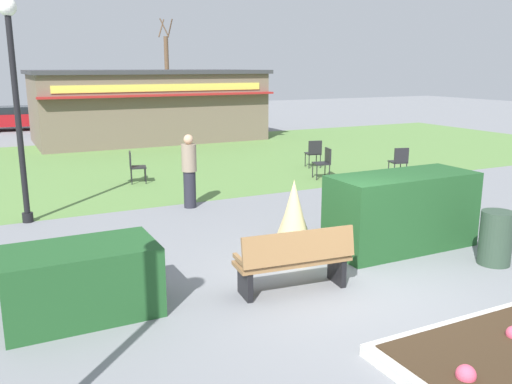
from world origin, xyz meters
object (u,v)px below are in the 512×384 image
at_px(lamppost_mid, 15,86).
at_px(parked_car_center_slot, 114,114).
at_px(cafe_chair_west, 314,152).
at_px(parked_car_west_slot, 16,117).
at_px(cafe_chair_east, 134,165).
at_px(person_strolling, 189,171).
at_px(cafe_chair_north, 399,160).
at_px(parked_car_east_slot, 196,111).
at_px(cafe_chair_center, 324,161).
at_px(trash_bin, 496,238).
at_px(food_kiosk, 148,105).
at_px(park_bench, 295,260).
at_px(tree_left_bg, 167,74).

relative_size(lamppost_mid, parked_car_center_slot, 1.04).
distance_m(cafe_chair_west, parked_car_west_slot, 17.65).
xyz_separation_m(lamppost_mid, cafe_chair_east, (3.00, 2.82, -2.28)).
xyz_separation_m(lamppost_mid, person_strolling, (3.46, -0.38, -1.94)).
bearing_deg(person_strolling, cafe_chair_north, 37.40).
bearing_deg(parked_car_west_slot, parked_car_east_slot, 0.00).
bearing_deg(cafe_chair_north, parked_car_center_slot, 103.11).
relative_size(lamppost_mid, cafe_chair_center, 5.04).
xyz_separation_m(trash_bin, food_kiosk, (-0.73, 17.79, 1.08)).
distance_m(cafe_chair_center, parked_car_center_slot, 17.54).
bearing_deg(cafe_chair_center, trash_bin, -101.11).
height_order(park_bench, cafe_chair_west, park_bench).
relative_size(cafe_chair_west, tree_left_bg, 0.15).
xyz_separation_m(cafe_chair_west, cafe_chair_north, (1.37, -2.45, 0.00)).
relative_size(trash_bin, parked_car_center_slot, 0.21).
bearing_deg(tree_left_bg, cafe_chair_west, -94.27).
distance_m(trash_bin, cafe_chair_center, 7.24).
bearing_deg(cafe_chair_west, cafe_chair_center, -112.72).
height_order(park_bench, parked_car_west_slot, parked_car_west_slot).
bearing_deg(cafe_chair_west, cafe_chair_north, -60.70).
relative_size(lamppost_mid, cafe_chair_east, 5.04).
relative_size(cafe_chair_north, parked_car_east_slot, 0.21).
bearing_deg(trash_bin, parked_car_west_slot, 103.21).
xyz_separation_m(trash_bin, cafe_chair_west, (2.06, 8.69, 0.08)).
bearing_deg(parked_car_west_slot, park_bench, -84.67).
xyz_separation_m(lamppost_mid, food_kiosk, (5.93, 11.68, -1.28)).
bearing_deg(cafe_chair_west, park_bench, -124.26).
relative_size(trash_bin, person_strolling, 0.53).
bearing_deg(lamppost_mid, parked_car_east_slot, 59.95).
height_order(cafe_chair_center, tree_left_bg, tree_left_bg).
bearing_deg(cafe_chair_north, tree_left_bg, 89.75).
bearing_deg(cafe_chair_center, cafe_chair_north, -23.04).
height_order(cafe_chair_west, cafe_chair_north, same).
xyz_separation_m(park_bench, trash_bin, (3.51, -0.51, -0.03)).
bearing_deg(cafe_chair_north, food_kiosk, 109.84).
bearing_deg(parked_car_east_slot, food_kiosk, -125.04).
relative_size(trash_bin, cafe_chair_east, 1.00).
distance_m(cafe_chair_center, tree_left_bg, 21.47).
bearing_deg(lamppost_mid, person_strolling, -6.21).
relative_size(lamppost_mid, parked_car_east_slot, 1.04).
bearing_deg(parked_car_east_slot, park_bench, -107.34).
height_order(cafe_chair_east, parked_car_center_slot, parked_car_center_slot).
distance_m(cafe_chair_west, person_strolling, 6.04).
height_order(food_kiosk, cafe_chair_west, food_kiosk).
bearing_deg(food_kiosk, tree_left_bg, 68.04).
height_order(park_bench, person_strolling, person_strolling).
height_order(cafe_chair_west, cafe_chair_center, same).
height_order(cafe_chair_west, parked_car_west_slot, parked_car_west_slot).
distance_m(cafe_chair_east, cafe_chair_north, 7.59).
height_order(cafe_chair_center, parked_car_east_slot, parked_car_east_slot).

